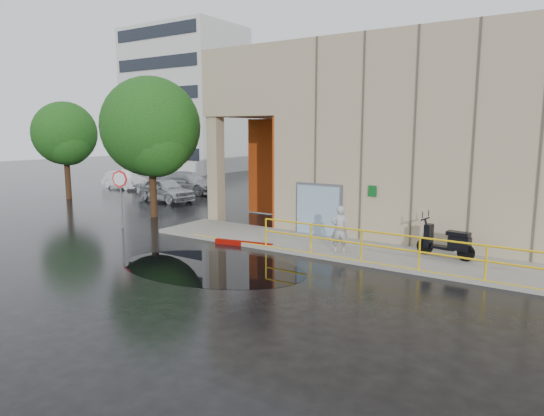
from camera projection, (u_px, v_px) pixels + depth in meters
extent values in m
plane|color=black|center=(223.00, 272.00, 15.19)|extent=(120.00, 120.00, 0.00)
cube|color=gray|center=(396.00, 257.00, 16.70)|extent=(20.00, 3.00, 0.15)
cube|color=tan|center=(499.00, 139.00, 20.33)|extent=(16.00, 10.00, 8.00)
cube|color=tan|center=(295.00, 89.00, 25.38)|extent=(4.00, 10.00, 3.00)
cube|color=tan|center=(216.00, 170.00, 23.11)|extent=(0.60, 0.60, 5.00)
cube|color=#B54410|center=(279.00, 167.00, 24.79)|extent=(3.80, 0.15, 4.90)
cube|color=#B54410|center=(294.00, 171.00, 22.29)|extent=(0.10, 3.50, 4.90)
cube|color=#90B0C4|center=(318.00, 210.00, 19.74)|extent=(1.90, 0.10, 2.00)
cube|color=slate|center=(319.00, 210.00, 19.80)|extent=(2.10, 0.06, 2.20)
cube|color=#0B4F1A|center=(372.00, 191.00, 18.38)|extent=(0.32, 0.04, 0.42)
cylinder|color=yellow|center=(390.00, 234.00, 15.28)|extent=(9.50, 0.06, 0.06)
cylinder|color=yellow|center=(390.00, 248.00, 15.35)|extent=(9.50, 0.06, 0.06)
cube|color=silver|center=(185.00, 101.00, 52.30)|extent=(12.00, 8.00, 15.00)
imported|color=#AAABAF|center=(340.00, 229.00, 16.90)|extent=(0.72, 0.65, 1.65)
cylinder|color=black|center=(425.00, 246.00, 16.70)|extent=(0.57, 0.19, 0.56)
cylinder|color=black|center=(466.00, 253.00, 15.78)|extent=(0.57, 0.19, 0.56)
cylinder|color=slate|center=(121.00, 203.00, 21.82)|extent=(0.07, 0.07, 2.28)
cylinder|color=red|center=(120.00, 179.00, 21.62)|extent=(0.77, 0.26, 0.79)
cylinder|color=white|center=(119.00, 179.00, 21.60)|extent=(0.60, 0.18, 0.62)
cube|color=#840801|center=(244.00, 244.00, 18.55)|extent=(2.39, 0.62, 0.18)
cube|color=black|center=(211.00, 267.00, 15.64)|extent=(6.93, 4.87, 0.01)
imported|color=silver|center=(165.00, 190.00, 30.04)|extent=(4.48, 2.29, 1.46)
imported|color=white|center=(124.00, 180.00, 36.53)|extent=(4.22, 1.83, 1.35)
imported|color=#AEB1B5|center=(189.00, 183.00, 33.89)|extent=(5.24, 2.42, 1.48)
cylinder|color=black|center=(153.00, 187.00, 24.53)|extent=(0.36, 0.36, 3.07)
sphere|color=#26611D|center=(151.00, 127.00, 24.05)|extent=(4.93, 4.93, 4.93)
sphere|color=#26611D|center=(156.00, 142.00, 23.66)|extent=(3.45, 3.45, 3.45)
cylinder|color=black|center=(68.00, 176.00, 31.02)|extent=(0.36, 0.36, 2.98)
sphere|color=#1F4912|center=(65.00, 133.00, 30.59)|extent=(3.98, 3.98, 3.98)
sphere|color=#1F4912|center=(68.00, 143.00, 30.25)|extent=(2.78, 2.78, 2.78)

